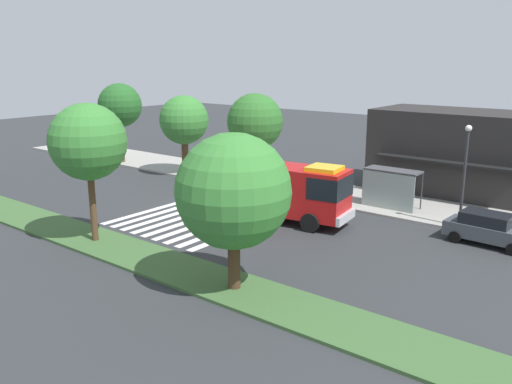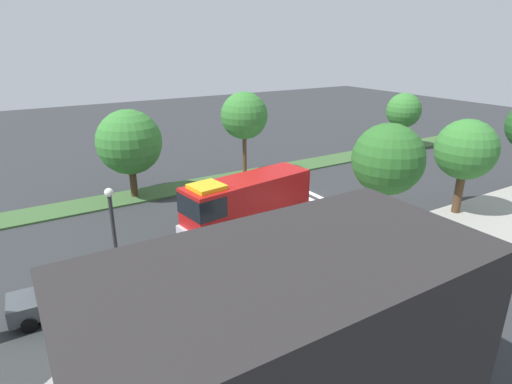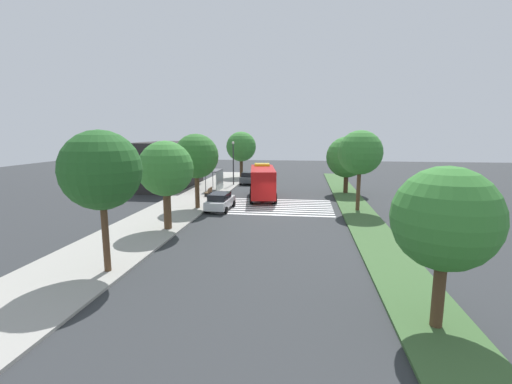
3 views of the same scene
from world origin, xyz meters
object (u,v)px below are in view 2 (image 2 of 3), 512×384
(parked_car_mid, at_px, (65,293))
(bus_stop_shelter, at_px, (233,260))
(street_lamp, at_px, (115,243))
(median_tree_center, at_px, (129,142))
(bench_near_shelter, at_px, (301,262))
(parked_car_west, at_px, (356,213))
(fire_truck, at_px, (244,201))
(sidewalk_tree_center, at_px, (388,160))
(median_tree_west, at_px, (244,116))
(sidewalk_tree_west, at_px, (466,150))
(median_tree_far_west, at_px, (404,111))

(parked_car_mid, relative_size, bus_stop_shelter, 1.28)
(street_lamp, relative_size, median_tree_center, 0.89)
(bench_near_shelter, height_order, median_tree_center, median_tree_center)
(parked_car_west, bearing_deg, street_lamp, 8.80)
(parked_car_mid, height_order, median_tree_center, median_tree_center)
(fire_truck, xyz_separation_m, bench_near_shelter, (0.07, 6.05, -1.37))
(fire_truck, bearing_deg, sidewalk_tree_center, 131.65)
(parked_car_mid, xyz_separation_m, median_tree_west, (-16.40, -12.56, 4.49))
(fire_truck, height_order, sidewalk_tree_center, sidewalk_tree_center)
(parked_car_west, bearing_deg, fire_truck, -24.32)
(parked_car_west, xyz_separation_m, sidewalk_tree_center, (0.08, 2.20, 4.11))
(sidewalk_tree_west, relative_size, median_tree_west, 0.89)
(sidewalk_tree_center, height_order, median_tree_west, median_tree_west)
(street_lamp, relative_size, median_tree_far_west, 0.99)
(parked_car_west, height_order, median_tree_west, median_tree_west)
(bus_stop_shelter, bearing_deg, parked_car_mid, -22.74)
(bench_near_shelter, bearing_deg, parked_car_west, -156.37)
(parked_car_west, distance_m, median_tree_far_west, 22.84)
(parked_car_west, relative_size, street_lamp, 0.79)
(street_lamp, height_order, median_tree_far_west, median_tree_far_west)
(parked_car_west, relative_size, bench_near_shelter, 2.87)
(fire_truck, distance_m, parked_car_west, 7.29)
(parked_car_west, height_order, bench_near_shelter, parked_car_west)
(parked_car_west, bearing_deg, bench_near_shelter, 25.74)
(bench_near_shelter, bearing_deg, bus_stop_shelter, 0.43)
(bench_near_shelter, bearing_deg, sidewalk_tree_west, -177.30)
(sidewalk_tree_west, xyz_separation_m, median_tree_west, (8.28, -14.75, 0.82))
(bench_near_shelter, distance_m, sidewalk_tree_west, 14.39)
(fire_truck, relative_size, median_tree_west, 1.24)
(fire_truck, distance_m, street_lamp, 10.33)
(bus_stop_shelter, height_order, median_tree_far_west, median_tree_far_west)
(bus_stop_shelter, relative_size, median_tree_far_west, 0.60)
(fire_truck, xyz_separation_m, bus_stop_shelter, (4.07, 6.08, -0.08))
(bench_near_shelter, bearing_deg, fire_truck, -90.62)
(sidewalk_tree_center, bearing_deg, bus_stop_shelter, 3.74)
(fire_truck, distance_m, bus_stop_shelter, 7.32)
(street_lamp, bearing_deg, fire_truck, -150.64)
(fire_truck, height_order, sidewalk_tree_west, sidewalk_tree_west)
(parked_car_mid, relative_size, median_tree_far_west, 0.76)
(sidewalk_tree_west, height_order, median_tree_far_west, sidewalk_tree_west)
(bus_stop_shelter, distance_m, bench_near_shelter, 4.20)
(median_tree_west, bearing_deg, median_tree_center, 0.00)
(parked_car_west, bearing_deg, parked_car_mid, 2.11)
(parked_car_mid, bearing_deg, bus_stop_shelter, 160.36)
(parked_car_mid, relative_size, median_tree_center, 0.68)
(fire_truck, distance_m, median_tree_west, 11.35)
(fire_truck, xyz_separation_m, median_tree_center, (4.22, -9.35, 2.33))
(median_tree_far_west, distance_m, median_tree_west, 19.81)
(sidewalk_tree_west, height_order, median_tree_west, median_tree_west)
(street_lamp, height_order, median_tree_west, median_tree_west)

